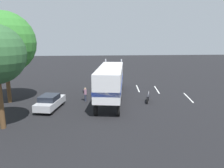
{
  "coord_description": "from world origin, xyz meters",
  "views": [
    {
      "loc": [
        -30.87,
        2.87,
        7.39
      ],
      "look_at": [
        -4.45,
        0.68,
        1.6
      ],
      "focal_mm": 34.05,
      "sensor_mm": 36.0,
      "label": 1
    }
  ],
  "objects_px": {
    "semi_truck": "(111,79)",
    "tree_left": "(4,43)",
    "parked_car": "(50,102)",
    "motorcycle": "(148,98)",
    "person_bystander": "(85,94)"
  },
  "relations": [
    {
      "from": "semi_truck",
      "to": "tree_left",
      "type": "bearing_deg",
      "value": 90.22
    },
    {
      "from": "parked_car",
      "to": "motorcycle",
      "type": "height_order",
      "value": "parked_car"
    },
    {
      "from": "semi_truck",
      "to": "parked_car",
      "type": "relative_size",
      "value": 3.07
    },
    {
      "from": "parked_car",
      "to": "motorcycle",
      "type": "relative_size",
      "value": 2.31
    },
    {
      "from": "person_bystander",
      "to": "tree_left",
      "type": "relative_size",
      "value": 0.16
    },
    {
      "from": "semi_truck",
      "to": "tree_left",
      "type": "distance_m",
      "value": 12.64
    },
    {
      "from": "parked_car",
      "to": "tree_left",
      "type": "bearing_deg",
      "value": 61.16
    },
    {
      "from": "parked_car",
      "to": "motorcycle",
      "type": "xyz_separation_m",
      "value": [
        1.65,
        -10.91,
        -0.33
      ]
    },
    {
      "from": "person_bystander",
      "to": "tree_left",
      "type": "height_order",
      "value": "tree_left"
    },
    {
      "from": "semi_truck",
      "to": "person_bystander",
      "type": "height_order",
      "value": "semi_truck"
    },
    {
      "from": "parked_car",
      "to": "tree_left",
      "type": "distance_m",
      "value": 8.49
    },
    {
      "from": "semi_truck",
      "to": "person_bystander",
      "type": "bearing_deg",
      "value": 94.72
    },
    {
      "from": "parked_car",
      "to": "motorcycle",
      "type": "distance_m",
      "value": 11.04
    },
    {
      "from": "person_bystander",
      "to": "motorcycle",
      "type": "relative_size",
      "value": 0.8
    },
    {
      "from": "tree_left",
      "to": "motorcycle",
      "type": "bearing_deg",
      "value": -94.33
    }
  ]
}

